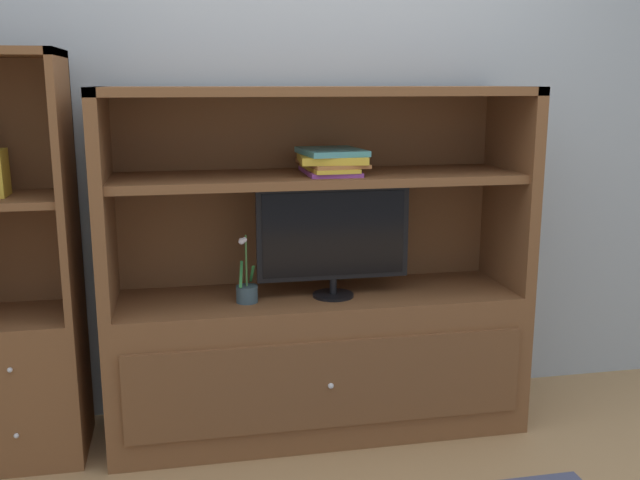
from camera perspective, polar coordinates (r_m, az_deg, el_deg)
name	(u,v)px	position (r m, az deg, el deg)	size (l,w,h in m)	color
ground_plane	(337,471)	(3.02, 1.37, -17.81)	(8.00, 8.00, 0.00)	tan
painted_rear_wall	(303,109)	(3.35, -1.36, 10.35)	(6.00, 0.10, 2.80)	#9EA8B2
media_console	(317,325)	(3.18, -0.20, -6.73)	(1.79, 0.54, 1.50)	brown
tv_monitor	(333,237)	(3.03, 1.07, 0.22)	(0.65, 0.18, 0.47)	black
potted_plant	(247,291)	(3.02, -5.83, -4.00)	(0.09, 0.10, 0.29)	#384C56
magazine_stack	(331,161)	(3.03, 0.88, 6.28)	(0.30, 0.36, 0.10)	purple
bookshelf_tall	(20,329)	(3.18, -22.70, -6.51)	(0.48, 0.43, 1.64)	brown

